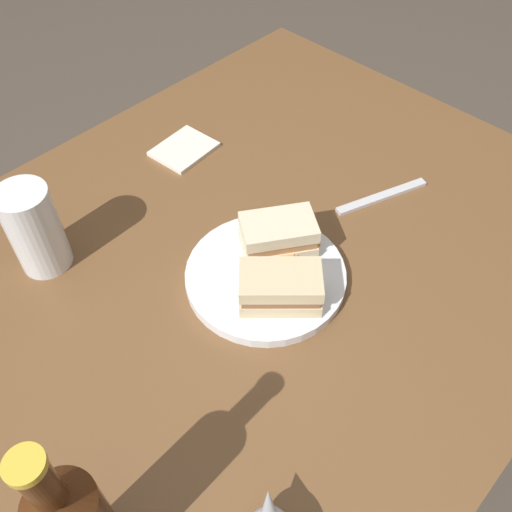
{
  "coord_description": "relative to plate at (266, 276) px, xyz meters",
  "views": [
    {
      "loc": [
        -0.41,
        -0.42,
        1.42
      ],
      "look_at": [
        -0.01,
        -0.03,
        0.76
      ],
      "focal_mm": 39.46,
      "sensor_mm": 36.0,
      "label": 1
    }
  ],
  "objects": [
    {
      "name": "plate",
      "position": [
        0.0,
        0.0,
        0.0
      ],
      "size": [
        0.25,
        0.25,
        0.02
      ],
      "primitive_type": "cylinder",
      "color": "white",
      "rests_on": "dining_table"
    },
    {
      "name": "pint_glass",
      "position": [
        -0.21,
        0.28,
        0.06
      ],
      "size": [
        0.08,
        0.08,
        0.15
      ],
      "color": "white",
      "rests_on": "dining_table"
    },
    {
      "name": "fork",
      "position": [
        0.28,
        -0.02,
        -0.01
      ],
      "size": [
        0.17,
        0.08,
        0.01
      ],
      "primitive_type": "cube",
      "rotation": [
        0.0,
        0.0,
        5.92
      ],
      "color": "silver",
      "rests_on": "dining_table"
    },
    {
      "name": "ground_plane",
      "position": [
        0.01,
        0.05,
        -0.74
      ],
      "size": [
        6.0,
        6.0,
        0.0
      ],
      "primitive_type": "plane",
      "color": "#4C4238"
    },
    {
      "name": "napkin",
      "position": [
        0.12,
        0.33,
        -0.0
      ],
      "size": [
        0.12,
        0.1,
        0.01
      ],
      "primitive_type": "cube",
      "rotation": [
        0.0,
        0.0,
        0.09
      ],
      "color": "silver",
      "rests_on": "dining_table"
    },
    {
      "name": "potato_wedge_front",
      "position": [
        0.08,
        -0.01,
        0.02
      ],
      "size": [
        0.04,
        0.02,
        0.02
      ],
      "primitive_type": "cube",
      "rotation": [
        0.0,
        0.0,
        6.13
      ],
      "color": "gold",
      "rests_on": "plate"
    },
    {
      "name": "dining_table",
      "position": [
        0.01,
        0.05,
        -0.38
      ],
      "size": [
        1.19,
        0.92,
        0.73
      ],
      "primitive_type": "cube",
      "color": "brown",
      "rests_on": "ground"
    },
    {
      "name": "sandwich_half_right",
      "position": [
        0.05,
        0.02,
        0.04
      ],
      "size": [
        0.13,
        0.12,
        0.06
      ],
      "color": "beige",
      "rests_on": "plate"
    },
    {
      "name": "potato_wedge_left_edge",
      "position": [
        0.03,
        -0.01,
        0.02
      ],
      "size": [
        0.05,
        0.03,
        0.02
      ],
      "primitive_type": "cube",
      "rotation": [
        0.0,
        0.0,
        2.73
      ],
      "color": "#B77F33",
      "rests_on": "plate"
    },
    {
      "name": "potato_wedge_middle",
      "position": [
        0.03,
        -0.01,
        0.02
      ],
      "size": [
        0.05,
        0.05,
        0.02
      ],
      "primitive_type": "cube",
      "rotation": [
        0.0,
        0.0,
        0.74
      ],
      "color": "gold",
      "rests_on": "plate"
    },
    {
      "name": "sandwich_half_left",
      "position": [
        -0.02,
        -0.05,
        0.04
      ],
      "size": [
        0.13,
        0.13,
        0.06
      ],
      "color": "beige",
      "rests_on": "plate"
    },
    {
      "name": "potato_wedge_back",
      "position": [
        -0.0,
        -0.03,
        0.02
      ],
      "size": [
        0.02,
        0.04,
        0.02
      ],
      "primitive_type": "cube",
      "rotation": [
        0.0,
        0.0,
        1.52
      ],
      "color": "#B77F33",
      "rests_on": "plate"
    }
  ]
}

